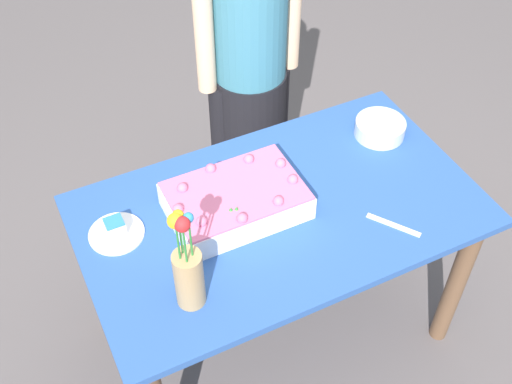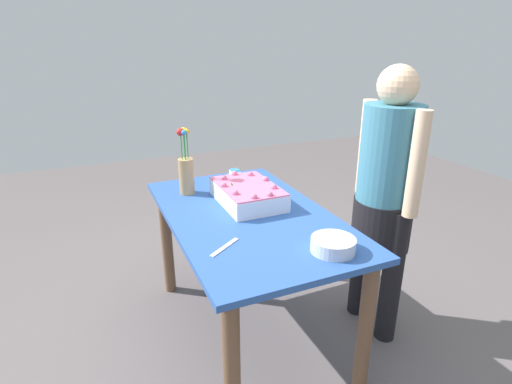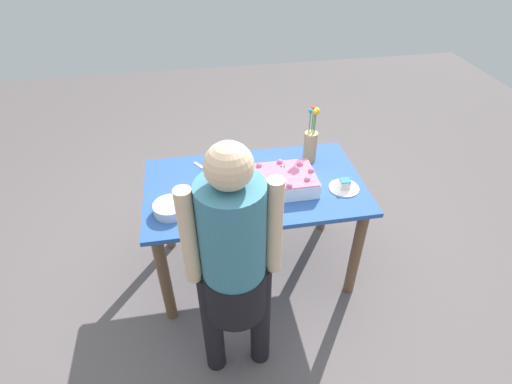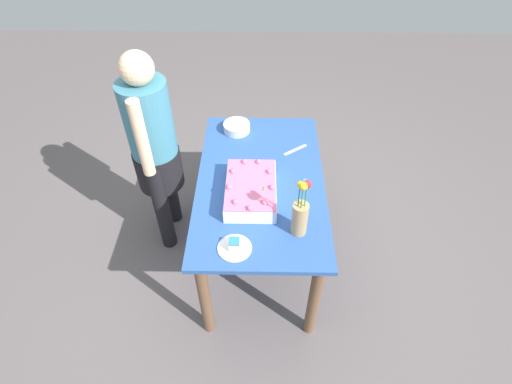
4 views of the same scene
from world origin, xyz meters
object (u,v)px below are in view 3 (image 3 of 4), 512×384
at_px(flower_vase, 311,142).
at_px(fruit_bowl, 170,208).
at_px(sheet_cake, 279,181).
at_px(serving_plate_with_slice, 344,186).
at_px(person_standing, 234,261).
at_px(cake_knife, 203,168).

xyz_separation_m(flower_vase, fruit_bowl, (-0.93, -0.39, -0.11)).
bearing_deg(sheet_cake, serving_plate_with_slice, -10.94).
xyz_separation_m(fruit_bowl, person_standing, (0.30, -0.52, 0.07)).
xyz_separation_m(cake_knife, flower_vase, (0.71, -0.02, 0.14)).
relative_size(sheet_cake, serving_plate_with_slice, 2.44).
xyz_separation_m(serving_plate_with_slice, person_standing, (-0.75, -0.56, 0.08)).
relative_size(flower_vase, fruit_bowl, 2.03).
bearing_deg(sheet_cake, fruit_bowl, -169.81).
distance_m(serving_plate_with_slice, person_standing, 0.94).
xyz_separation_m(sheet_cake, cake_knife, (-0.44, 0.29, -0.05)).
distance_m(serving_plate_with_slice, fruit_bowl, 1.05).
distance_m(serving_plate_with_slice, cake_knife, 0.91).
distance_m(cake_knife, flower_vase, 0.73).
bearing_deg(person_standing, sheet_cake, -29.18).
distance_m(sheet_cake, flower_vase, 0.39).
height_order(flower_vase, person_standing, person_standing).
bearing_deg(fruit_bowl, person_standing, -60.31).
relative_size(flower_vase, person_standing, 0.26).
distance_m(cake_knife, fruit_bowl, 0.46).
relative_size(serving_plate_with_slice, person_standing, 0.12).
bearing_deg(cake_knife, serving_plate_with_slice, -148.79).
bearing_deg(sheet_cake, cake_knife, 146.63).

